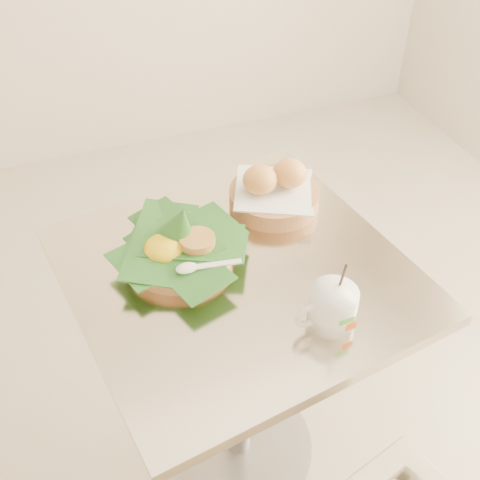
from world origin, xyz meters
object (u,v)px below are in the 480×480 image
object	(u,v)px
bread_basket	(274,191)
rice_basket	(179,245)
cafe_table	(238,334)
coffee_mug	(331,307)

from	to	relation	value
bread_basket	rice_basket	bearing A→B (deg)	-158.69
cafe_table	bread_basket	distance (m)	0.36
bread_basket	coffee_mug	distance (m)	0.39
cafe_table	rice_basket	distance (m)	0.29
bread_basket	coffee_mug	xyz separation A→B (m)	(-0.04, -0.39, 0.00)
cafe_table	coffee_mug	xyz separation A→B (m)	(0.12, -0.21, 0.27)
rice_basket	bread_basket	xyz separation A→B (m)	(0.27, 0.11, 0.00)
cafe_table	rice_basket	xyz separation A→B (m)	(-0.11, 0.08, 0.26)
cafe_table	coffee_mug	distance (m)	0.36
bread_basket	coffee_mug	bearing A→B (deg)	-96.42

